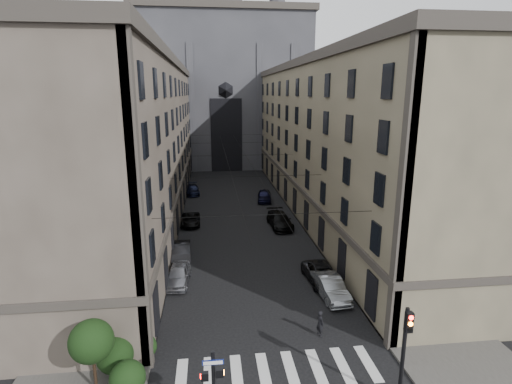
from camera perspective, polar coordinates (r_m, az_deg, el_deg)
name	(u,v)px	position (r m, az deg, el deg)	size (l,w,h in m)	color
sidewalk_left	(155,213)	(52.46, -14.23, -2.98)	(7.00, 80.00, 0.15)	#383533
sidewalk_right	(316,208)	(53.80, 8.53, -2.27)	(7.00, 80.00, 0.15)	#383533
zebra_crossing	(277,370)	(24.25, 3.05, -24.10)	(11.00, 3.20, 0.01)	beige
building_left	(126,141)	(51.11, -18.14, 6.95)	(13.60, 60.60, 18.85)	#453E35
building_right	(341,138)	(52.87, 12.00, 7.55)	(13.60, 60.60, 18.85)	brown
gothic_tower	(223,80)	(88.87, -4.70, 15.72)	(35.00, 23.00, 58.00)	#2D2D33
pedestrian_signal_left	(213,384)	(19.83, -6.12, -25.66)	(1.02, 0.38, 4.00)	black
traffic_light_right	(405,345)	(21.54, 20.50, -19.79)	(0.34, 0.50, 5.20)	black
shrub_cluster	(112,354)	(23.55, -19.89, -20.90)	(3.90, 4.40, 3.90)	black
tram_wires	(237,157)	(50.15, -2.76, 5.08)	(14.00, 60.00, 0.43)	black
car_left_near	(178,275)	(33.33, -11.05, -11.53)	(1.78, 4.43, 1.51)	gray
car_left_midnear	(181,252)	(37.49, -10.61, -8.49)	(1.69, 4.84, 1.59)	black
car_left_midfar	(191,220)	(47.18, -9.30, -3.92)	(2.10, 4.56, 1.27)	black
car_left_far	(192,190)	(61.32, -9.08, 0.32)	(1.99, 4.88, 1.42)	black
car_right_near	(330,287)	(31.31, 10.58, -13.20)	(1.66, 4.75, 1.57)	gray
car_right_midnear	(322,274)	(33.36, 9.42, -11.55)	(2.31, 5.01, 1.39)	black
car_right_midfar	(280,220)	(45.82, 3.41, -4.05)	(2.30, 5.65, 1.64)	black
car_right_far	(264,196)	(56.63, 1.21, -0.54)	(1.89, 4.70, 1.60)	black
pedestrian	(320,323)	(26.80, 9.14, -18.00)	(0.62, 0.40, 1.69)	black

